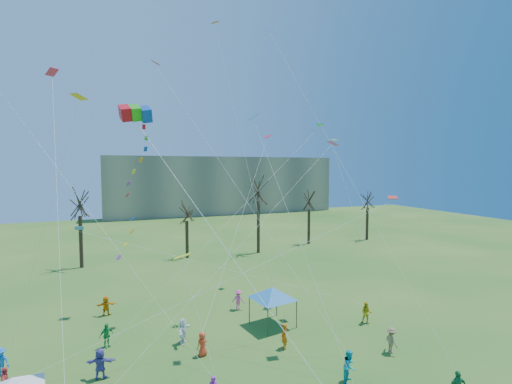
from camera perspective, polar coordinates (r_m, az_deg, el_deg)
name	(u,v)px	position (r m, az deg, el deg)	size (l,w,h in m)	color
distant_building	(221,185)	(97.94, -5.55, 1.16)	(60.00, 14.00, 15.00)	gray
bare_tree_row	(174,206)	(48.90, -13.02, -2.26)	(69.25, 8.76, 11.73)	black
big_box_kite	(139,192)	(19.50, -18.22, -0.06)	(4.61, 6.23, 18.17)	red
canopy_tent_blue	(273,293)	(28.63, 2.67, -15.82)	(3.99, 3.99, 3.04)	#3F3F44
festival_crowd	(186,362)	(23.54, -11.13, -25.11)	(27.20, 19.84, 1.84)	red
small_kites_aloft	(208,138)	(25.42, -7.77, 8.57)	(29.16, 20.87, 33.04)	orange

